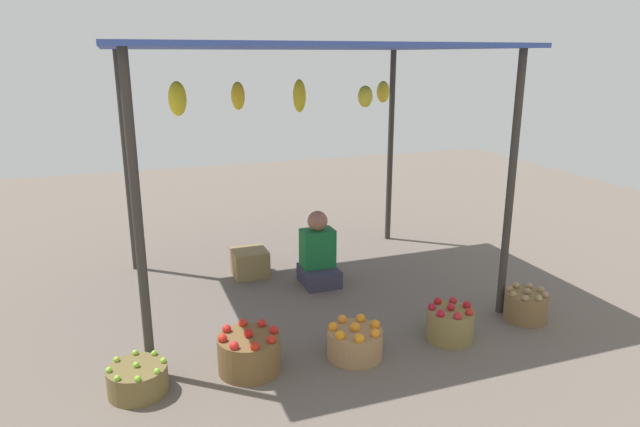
% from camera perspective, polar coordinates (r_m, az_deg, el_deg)
% --- Properties ---
extents(ground_plane, '(14.00, 14.00, 0.00)m').
position_cam_1_polar(ground_plane, '(5.91, -1.90, -7.49)').
color(ground_plane, '#695D54').
extents(market_stall_structure, '(3.45, 2.63, 2.42)m').
position_cam_1_polar(market_stall_structure, '(5.43, -2.26, 14.80)').
color(market_stall_structure, '#38332D').
rests_on(market_stall_structure, ground).
extents(vendor_person, '(0.36, 0.44, 0.78)m').
position_cam_1_polar(vendor_person, '(5.93, -0.18, -4.30)').
color(vendor_person, '#363448').
rests_on(vendor_person, ground).
extents(basket_limes, '(0.42, 0.42, 0.24)m').
position_cam_1_polar(basket_limes, '(4.39, -17.85, -15.58)').
color(basket_limes, brown).
rests_on(basket_limes, ground).
extents(basket_red_tomatoes, '(0.48, 0.48, 0.34)m').
position_cam_1_polar(basket_red_tomatoes, '(4.45, -7.12, -13.71)').
color(basket_red_tomatoes, brown).
rests_on(basket_red_tomatoes, ground).
extents(basket_oranges, '(0.44, 0.44, 0.29)m').
position_cam_1_polar(basket_oranges, '(4.63, 3.53, -12.77)').
color(basket_oranges, '#A37B51').
rests_on(basket_oranges, ground).
extents(basket_red_apples, '(0.39, 0.39, 0.33)m').
position_cam_1_polar(basket_red_apples, '(4.98, 12.93, -10.73)').
color(basket_red_apples, olive).
rests_on(basket_red_apples, ground).
extents(basket_potatoes, '(0.38, 0.38, 0.30)m').
position_cam_1_polar(basket_potatoes, '(5.52, 19.99, -8.71)').
color(basket_potatoes, brown).
rests_on(basket_potatoes, ground).
extents(wooden_crate_near_vendor, '(0.37, 0.35, 0.29)m').
position_cam_1_polar(wooden_crate_near_vendor, '(6.23, -7.06, -4.94)').
color(wooden_crate_near_vendor, olive).
rests_on(wooden_crate_near_vendor, ground).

